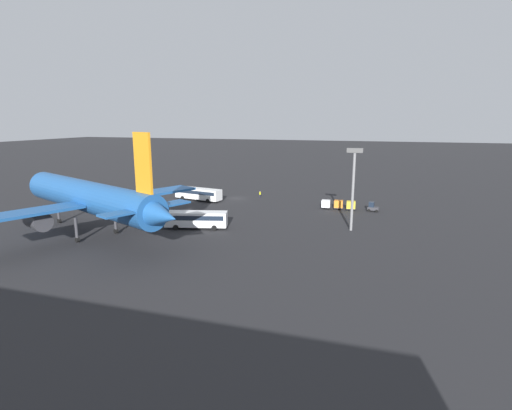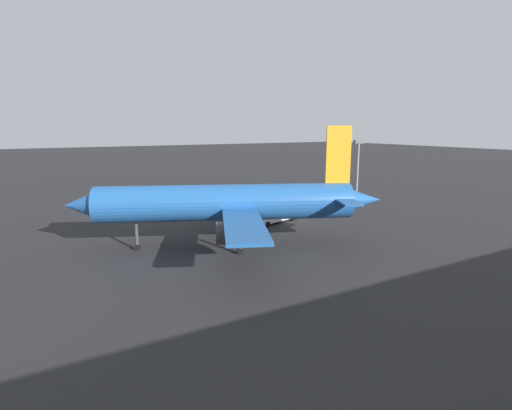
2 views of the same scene
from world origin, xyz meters
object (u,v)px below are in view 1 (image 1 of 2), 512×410
Objects in this scene: cargo_cart_orange at (338,204)px; shuttle_bus_far at (196,218)px; baggage_tug at (373,207)px; cargo_cart_yellow at (351,205)px; airplane at (90,198)px; worker_person at (260,194)px; cargo_cart_white at (326,204)px; shuttle_bus_near at (198,193)px.

shuttle_bus_far is at bearing 46.04° from cargo_cart_orange.
cargo_cart_yellow is (4.68, 0.36, 0.25)m from baggage_tug.
worker_person is (-17.35, -42.41, -6.00)m from airplane.
cargo_cart_white is (2.78, 0.44, 0.00)m from cargo_cart_orange.
shuttle_bus_far is at bearing 85.38° from worker_person.
shuttle_bus_far is 6.80× the size of worker_person.
cargo_cart_white is at bearing 11.55° from baggage_tug.
airplane reaches higher than cargo_cart_orange.
cargo_cart_yellow is (-41.10, -34.62, -5.68)m from airplane.
shuttle_bus_far is at bearing 126.19° from shuttle_bus_near.
cargo_cart_orange is (2.78, -0.09, 0.00)m from cargo_cart_yellow.
cargo_cart_yellow is at bearing 178.16° from cargo_cart_orange.
cargo_cart_yellow reaches higher than worker_person.
cargo_cart_yellow is at bearing 161.84° from worker_person.
shuttle_bus_far is at bearing -121.55° from airplane.
airplane is at bearing 43.96° from cargo_cart_white.
baggage_tug reaches higher than worker_person.
worker_person is 0.83× the size of cargo_cart_white.
cargo_cart_yellow is 1.00× the size of cargo_cart_orange.
cargo_cart_orange is 1.00× the size of cargo_cart_white.
cargo_cart_orange is at bearing 9.65° from baggage_tug.
airplane is at bearing 20.11° from shuttle_bus_far.
shuttle_bus_near is 6.17× the size of cargo_cart_white.
cargo_cart_white is (5.57, 0.35, 0.00)m from cargo_cart_yellow.
cargo_cart_orange is at bearing -170.94° from cargo_cart_white.
worker_person is 22.34m from cargo_cart_orange.
airplane is 35.07m from shuttle_bus_near.
baggage_tug reaches higher than cargo_cart_yellow.
shuttle_bus_far is (-11.24, 24.27, 0.05)m from shuttle_bus_near.
shuttle_bus_near reaches higher than cargo_cart_orange.
cargo_cart_yellow is 2.78m from cargo_cart_orange.
worker_person is at bearing -88.64° from airplane.
baggage_tug is at bearing 165.36° from worker_person.
worker_person is at bearing -7.10° from baggage_tug.
cargo_cart_orange is at bearing -1.84° from cargo_cart_yellow.
airplane reaches higher than shuttle_bus_far.
airplane is at bearing 67.75° from worker_person.
shuttle_bus_far reaches higher than cargo_cart_white.
cargo_cart_yellow is 1.00× the size of cargo_cart_white.
baggage_tug is 1.22× the size of cargo_cart_white.
worker_person is (-13.84, -7.87, -0.98)m from shuttle_bus_near.
cargo_cart_orange and cargo_cart_white have the same top height.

